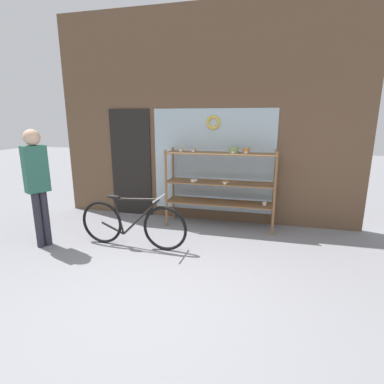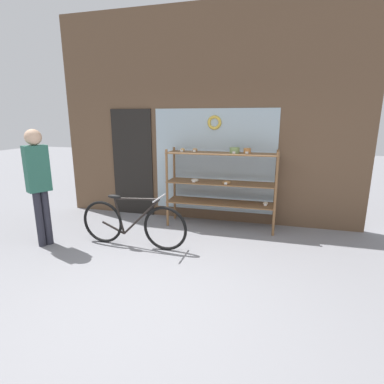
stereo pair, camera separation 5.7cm
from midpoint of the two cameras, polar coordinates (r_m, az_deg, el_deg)
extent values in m
plane|color=gray|center=(3.59, -8.37, -18.69)|extent=(30.00, 30.00, 0.00)
cube|color=brown|center=(5.65, 1.85, 13.86)|extent=(5.71, 0.08, 3.85)
cube|color=#A3B7C1|center=(5.61, 3.69, 5.90)|extent=(2.27, 0.02, 1.90)
cube|color=black|center=(6.14, -11.76, 5.38)|extent=(0.84, 0.03, 2.10)
torus|color=gold|center=(5.54, 3.77, 13.06)|extent=(0.26, 0.06, 0.26)
cylinder|color=brown|center=(5.38, -5.26, 0.65)|extent=(0.04, 0.04, 1.40)
cylinder|color=brown|center=(5.08, 15.14, -0.55)|extent=(0.04, 0.04, 1.40)
cylinder|color=brown|center=(5.76, -3.87, 1.58)|extent=(0.04, 0.04, 1.40)
cylinder|color=brown|center=(5.49, 15.10, 0.51)|extent=(0.04, 0.04, 1.40)
cube|color=brown|center=(5.41, 4.97, -2.00)|extent=(1.92, 0.47, 0.02)
cube|color=brown|center=(5.32, 5.06, 1.79)|extent=(1.92, 0.47, 0.02)
cube|color=brown|center=(5.24, 5.18, 7.34)|extent=(1.92, 0.47, 0.02)
ellipsoid|color=#AD7F4C|center=(5.41, 0.06, 8.04)|extent=(0.09, 0.08, 0.06)
cube|color=white|center=(5.36, -0.08, 7.83)|extent=(0.05, 0.00, 0.04)
ellipsoid|color=beige|center=(5.35, 13.34, -2.06)|extent=(0.09, 0.07, 0.06)
cube|color=white|center=(5.31, 13.32, -2.34)|extent=(0.05, 0.00, 0.04)
torus|color=#B27A42|center=(5.22, 6.09, 1.86)|extent=(0.15, 0.15, 0.04)
cube|color=white|center=(5.14, 5.95, 1.64)|extent=(0.05, 0.00, 0.04)
torus|color=beige|center=(5.35, 0.04, 2.24)|extent=(0.14, 0.14, 0.04)
cube|color=white|center=(5.28, -0.17, 2.05)|extent=(0.05, 0.00, 0.04)
ellipsoid|color=tan|center=(5.46, -2.32, 8.05)|extent=(0.08, 0.07, 0.06)
cube|color=white|center=(5.42, -2.47, 7.88)|extent=(0.05, 0.00, 0.04)
cylinder|color=#C67F42|center=(5.25, 9.97, 7.77)|extent=(0.13, 0.13, 0.09)
cube|color=white|center=(5.19, 9.90, 7.42)|extent=(0.05, 0.00, 0.04)
cylinder|color=#7A995B|center=(5.24, 7.62, 7.91)|extent=(0.17, 0.17, 0.10)
cube|color=white|center=(5.15, 7.48, 7.47)|extent=(0.05, 0.00, 0.04)
torus|color=black|center=(4.92, -17.10, -5.54)|extent=(0.68, 0.06, 0.68)
torus|color=black|center=(4.47, -5.55, -6.97)|extent=(0.68, 0.06, 0.68)
cylinder|color=black|center=(4.56, -10.08, -4.76)|extent=(0.63, 0.04, 0.62)
cylinder|color=black|center=(4.51, -10.98, -1.33)|extent=(0.74, 0.05, 0.07)
cylinder|color=black|center=(4.73, -14.10, -4.54)|extent=(0.16, 0.04, 0.56)
cylinder|color=black|center=(4.85, -15.19, -6.64)|extent=(0.38, 0.04, 0.18)
ellipsoid|color=black|center=(4.68, -15.02, -0.88)|extent=(0.22, 0.09, 0.06)
cylinder|color=#B2B2B7|center=(4.35, -6.66, -1.18)|extent=(0.03, 0.46, 0.02)
cylinder|color=#282833|center=(5.11, -27.55, -4.75)|extent=(0.11, 0.11, 0.86)
cylinder|color=#282833|center=(5.14, -26.39, -4.51)|extent=(0.11, 0.11, 0.86)
cube|color=#285B4C|center=(4.96, -27.94, 3.88)|extent=(0.31, 0.37, 0.68)
sphere|color=tan|center=(4.91, -28.54, 9.14)|extent=(0.23, 0.23, 0.23)
camera|label=1|loc=(0.03, -90.39, -0.10)|focal=28.00mm
camera|label=2|loc=(0.03, 89.61, 0.10)|focal=28.00mm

